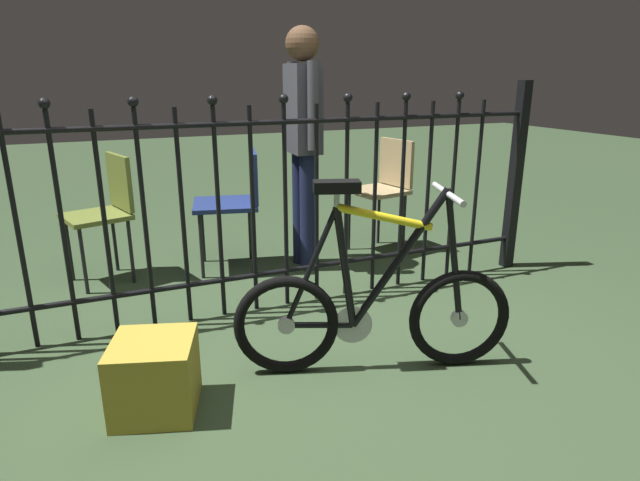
% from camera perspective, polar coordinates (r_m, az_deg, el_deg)
% --- Properties ---
extents(ground_plane, '(20.00, 20.00, 0.00)m').
position_cam_1_polar(ground_plane, '(2.65, -0.53, -13.08)').
color(ground_plane, '#354A2E').
extents(iron_fence, '(3.71, 0.07, 1.30)m').
position_cam_1_polar(iron_fence, '(3.04, -7.31, 4.04)').
color(iron_fence, black).
rests_on(iron_fence, ground).
extents(bicycle, '(1.24, 0.52, 0.91)m').
position_cam_1_polar(bicycle, '(2.50, 5.72, -7.23)').
color(bicycle, black).
rests_on(bicycle, ground).
extents(chair_olive, '(0.47, 0.47, 0.84)m').
position_cam_1_polar(chair_olive, '(3.79, -21.70, 3.47)').
color(chair_olive, black).
rests_on(chair_olive, ground).
extents(chair_navy, '(0.52, 0.52, 0.84)m').
position_cam_1_polar(chair_navy, '(3.79, -8.86, 4.65)').
color(chair_navy, black).
rests_on(chair_navy, ground).
extents(chair_tan, '(0.44, 0.44, 0.86)m').
position_cam_1_polar(chair_tan, '(4.17, 6.91, 6.09)').
color(chair_tan, black).
rests_on(chair_tan, ground).
extents(person_visitor, '(0.22, 0.48, 1.64)m').
position_cam_1_polar(person_visitor, '(3.71, -1.80, 11.68)').
color(person_visitor, '#191E3F').
rests_on(person_visitor, ground).
extents(display_crate, '(0.41, 0.41, 0.31)m').
position_cam_1_polar(display_crate, '(2.37, -17.10, -13.56)').
color(display_crate, '#B29933').
rests_on(display_crate, ground).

